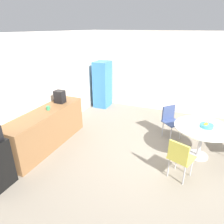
{
  "coord_description": "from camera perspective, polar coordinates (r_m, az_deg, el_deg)",
  "views": [
    {
      "loc": [
        -3.72,
        -0.43,
        2.69
      ],
      "look_at": [
        0.06,
        1.14,
        0.95
      ],
      "focal_mm": 32.1,
      "sensor_mm": 36.0,
      "label": 1
    }
  ],
  "objects": [
    {
      "name": "mug_white",
      "position": [
        4.91,
        -17.73,
        1.1
      ],
      "size": [
        0.13,
        0.08,
        0.09
      ],
      "color": "#338C59",
      "rests_on": "counter_block"
    },
    {
      "name": "chair_navy",
      "position": [
        5.39,
        16.27,
        -1.67
      ],
      "size": [
        0.59,
        0.59,
        0.83
      ],
      "color": "silver",
      "rests_on": "ground_plane"
    },
    {
      "name": "chair_yellow",
      "position": [
        3.95,
        18.73,
        -11.73
      ],
      "size": [
        0.54,
        0.54,
        0.83
      ],
      "color": "silver",
      "rests_on": "ground_plane"
    },
    {
      "name": "fruit_bowl",
      "position": [
        4.66,
        25.35,
        -3.53
      ],
      "size": [
        0.27,
        0.27,
        0.11
      ],
      "color": "teal",
      "rests_on": "round_table"
    },
    {
      "name": "coffee_maker",
      "position": [
        5.27,
        -14.65,
        4.23
      ],
      "size": [
        0.2,
        0.24,
        0.32
      ],
      "primitive_type": "cube",
      "color": "black",
      "rests_on": "counter_block"
    },
    {
      "name": "locker_cabinet",
      "position": [
        7.2,
        -2.76,
        7.83
      ],
      "size": [
        0.6,
        0.5,
        1.61
      ],
      "primitive_type": "cube",
      "color": "#3372B2",
      "rests_on": "ground_plane"
    },
    {
      "name": "wall_back",
      "position": [
        5.25,
        -19.45,
        6.35
      ],
      "size": [
        6.0,
        0.1,
        2.6
      ],
      "primitive_type": "cube",
      "color": "silver",
      "rests_on": "ground_plane"
    },
    {
      "name": "ground_plane",
      "position": [
        4.62,
        13.27,
        -13.36
      ],
      "size": [
        6.0,
        6.0,
        0.0
      ],
      "primitive_type": "plane",
      "color": "gray"
    },
    {
      "name": "wall_side_right",
      "position": [
        6.88,
        18.81,
        10.16
      ],
      "size": [
        0.1,
        6.0,
        2.6
      ],
      "primitive_type": "cube",
      "color": "silver",
      "rests_on": "ground_plane"
    },
    {
      "name": "counter_block",
      "position": [
        5.06,
        -18.13,
        -4.51
      ],
      "size": [
        2.29,
        0.6,
        0.9
      ],
      "primitive_type": "cube",
      "color": "brown",
      "rests_on": "ground_plane"
    },
    {
      "name": "mug_green",
      "position": [
        5.44,
        -13.94,
        3.63
      ],
      "size": [
        0.13,
        0.08,
        0.09
      ],
      "color": "#3F66BF",
      "rests_on": "counter_block"
    },
    {
      "name": "round_table",
      "position": [
        4.73,
        24.3,
        -5.17
      ],
      "size": [
        1.19,
        1.19,
        0.74
      ],
      "color": "silver",
      "rests_on": "ground_plane"
    }
  ]
}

